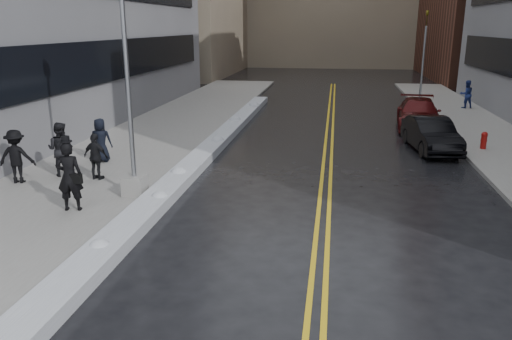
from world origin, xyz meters
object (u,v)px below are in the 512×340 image
at_px(pedestrian_fedora, 69,177).
at_px(pedestrian_e, 16,156).
at_px(lamppost, 130,118).
at_px(traffic_signal, 424,53).
at_px(pedestrian_b, 61,149).
at_px(pedestrian_c, 101,140).
at_px(pedestrian_east, 466,94).
at_px(car_black, 431,134).
at_px(fire_hydrant, 484,139).
at_px(pedestrian_d, 96,157).
at_px(car_maroon, 418,114).

height_order(pedestrian_fedora, pedestrian_e, pedestrian_fedora).
xyz_separation_m(lamppost, traffic_signal, (11.80, 22.00, 0.87)).
xyz_separation_m(pedestrian_fedora, pedestrian_b, (-2.02, 3.10, -0.05)).
bearing_deg(pedestrian_c, lamppost, 117.38).
xyz_separation_m(pedestrian_fedora, pedestrian_e, (-3.05, 2.13, -0.10)).
bearing_deg(pedestrian_b, pedestrian_east, -137.99).
bearing_deg(pedestrian_east, car_black, 55.83).
xyz_separation_m(fire_hydrant, pedestrian_east, (1.88, 11.28, 0.47)).
bearing_deg(pedestrian_c, pedestrian_fedora, 95.85).
relative_size(pedestrian_d, pedestrian_east, 0.91).
xyz_separation_m(lamppost, pedestrian_e, (-4.29, 0.58, -1.49)).
xyz_separation_m(pedestrian_d, pedestrian_e, (-2.42, -0.73, 0.10)).
xyz_separation_m(pedestrian_b, pedestrian_east, (17.44, 17.73, -0.07)).
bearing_deg(pedestrian_fedora, fire_hydrant, -156.54).
xyz_separation_m(pedestrian_b, car_maroon, (13.61, 11.38, -0.34)).
bearing_deg(car_black, car_maroon, 79.93).
relative_size(pedestrian_b, pedestrian_c, 1.12).
distance_m(pedestrian_d, car_maroon, 16.86).
relative_size(pedestrian_fedora, car_black, 0.46).
height_order(pedestrian_c, car_maroon, pedestrian_c).
height_order(pedestrian_d, car_maroon, pedestrian_d).
bearing_deg(pedestrian_east, pedestrian_c, 28.44).
xyz_separation_m(pedestrian_e, car_black, (14.40, 7.29, -0.33)).
xyz_separation_m(fire_hydrant, pedestrian_c, (-15.05, -4.50, 0.44)).
bearing_deg(fire_hydrant, pedestrian_d, -154.76).
xyz_separation_m(fire_hydrant, pedestrian_e, (-16.59, -7.42, 0.49)).
relative_size(pedestrian_c, pedestrian_east, 0.97).
bearing_deg(pedestrian_b, car_black, -158.17).
height_order(traffic_signal, pedestrian_b, traffic_signal).
xyz_separation_m(traffic_signal, pedestrian_c, (-14.55, -18.50, -2.41)).
bearing_deg(pedestrian_fedora, pedestrian_d, -89.25).
bearing_deg(pedestrian_d, fire_hydrant, -143.26).
distance_m(lamppost, traffic_signal, 24.98).
distance_m(pedestrian_fedora, pedestrian_c, 5.27).
xyz_separation_m(pedestrian_d, car_black, (11.99, 6.56, -0.23)).
bearing_deg(pedestrian_e, pedestrian_b, -147.64).
height_order(traffic_signal, pedestrian_e, traffic_signal).
height_order(fire_hydrant, car_black, car_black).
xyz_separation_m(pedestrian_c, car_maroon, (13.09, 9.43, -0.24)).
relative_size(traffic_signal, car_maroon, 1.16).
distance_m(pedestrian_c, pedestrian_d, 2.35).
distance_m(pedestrian_c, pedestrian_east, 23.14).
bearing_deg(fire_hydrant, pedestrian_east, 80.56).
bearing_deg(traffic_signal, pedestrian_e, -126.92).
height_order(traffic_signal, pedestrian_fedora, traffic_signal).
xyz_separation_m(fire_hydrant, pedestrian_b, (-15.57, -6.45, 0.54)).
bearing_deg(pedestrian_fedora, pedestrian_c, -85.07).
bearing_deg(car_black, pedestrian_d, -158.79).
relative_size(car_black, car_maroon, 0.84).
distance_m(fire_hydrant, pedestrian_b, 16.86).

